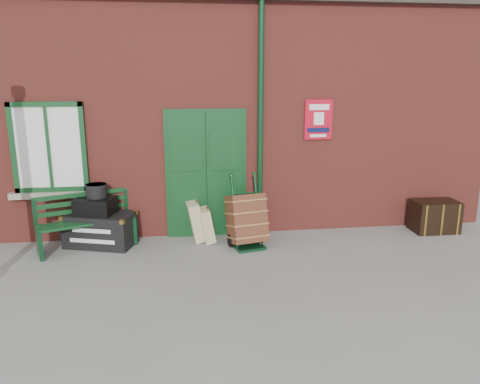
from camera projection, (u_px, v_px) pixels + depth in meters
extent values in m
plane|color=gray|center=(233.00, 266.00, 7.11)|extent=(80.00, 80.00, 0.00)
cube|color=brown|center=(213.00, 114.00, 9.99)|extent=(10.00, 4.00, 4.00)
cube|color=#38302B|center=(212.00, 7.00, 9.47)|extent=(10.30, 4.30, 0.30)
cube|color=#103D1B|center=(206.00, 176.00, 8.21)|extent=(1.42, 0.12, 2.32)
cube|color=white|center=(49.00, 148.00, 7.73)|extent=(1.20, 0.08, 1.50)
cylinder|color=#0C3319|center=(260.00, 124.00, 8.08)|extent=(0.10, 0.10, 4.00)
cube|color=red|center=(318.00, 120.00, 8.25)|extent=(0.50, 0.03, 0.70)
cube|color=#103D1B|center=(86.00, 222.00, 7.69)|extent=(1.59, 0.95, 0.04)
cube|color=#103D1B|center=(82.00, 202.00, 7.81)|extent=(1.45, 0.60, 0.41)
cube|color=#0C3319|center=(39.00, 243.00, 7.40)|extent=(0.23, 0.45, 0.46)
cube|color=#0C3319|center=(131.00, 229.00, 8.10)|extent=(0.23, 0.45, 0.46)
cube|color=black|center=(100.00, 229.00, 7.91)|extent=(1.25, 0.92, 0.56)
cube|color=black|center=(95.00, 206.00, 7.80)|extent=(0.72, 0.61, 0.28)
cylinder|color=black|center=(96.00, 191.00, 7.77)|extent=(0.42, 0.42, 0.22)
cube|color=tan|center=(196.00, 221.00, 8.15)|extent=(0.35, 0.50, 0.69)
cube|color=tan|center=(207.00, 225.00, 8.09)|extent=(0.31, 0.45, 0.59)
cube|color=#0C3319|center=(250.00, 247.00, 7.80)|extent=(0.53, 0.43, 0.05)
cylinder|color=#0C3319|center=(234.00, 212.00, 7.74)|extent=(0.11, 0.33, 1.19)
cylinder|color=#0C3319|center=(257.00, 210.00, 7.88)|extent=(0.11, 0.33, 1.19)
cylinder|color=black|center=(231.00, 241.00, 7.86)|extent=(0.10, 0.23, 0.23)
cylinder|color=black|center=(260.00, 237.00, 8.04)|extent=(0.10, 0.23, 0.23)
cube|color=brown|center=(246.00, 218.00, 7.83)|extent=(0.71, 0.74, 0.88)
cube|color=black|center=(434.00, 216.00, 8.62)|extent=(0.80, 0.53, 0.58)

